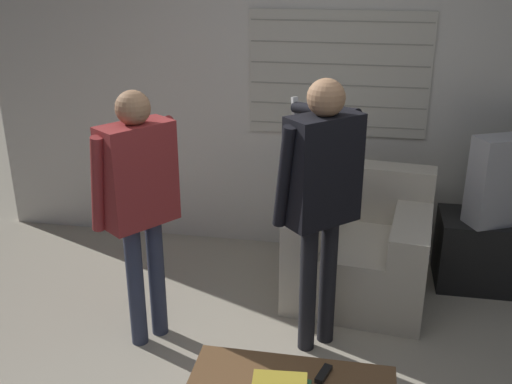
# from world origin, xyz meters

# --- Properties ---
(wall_back) EXTENTS (5.20, 0.08, 2.55)m
(wall_back) POSITION_xyz_m (0.01, 2.03, 1.28)
(wall_back) COLOR silver
(wall_back) RESTS_ON ground_plane
(armchair_beige) EXTENTS (1.00, 0.98, 0.85)m
(armchair_beige) POSITION_xyz_m (0.42, 1.35, 0.34)
(armchair_beige) COLOR beige
(armchair_beige) RESTS_ON ground_plane
(tv_stand) EXTENTS (0.98, 0.44, 0.52)m
(tv_stand) POSITION_xyz_m (1.45, 1.61, 0.26)
(tv_stand) COLOR black
(tv_stand) RESTS_ON ground_plane
(person_left_standing) EXTENTS (0.53, 0.77, 1.56)m
(person_left_standing) POSITION_xyz_m (-0.85, 0.56, 0.98)
(person_left_standing) COLOR #33384C
(person_left_standing) RESTS_ON ground_plane
(person_right_standing) EXTENTS (0.50, 0.83, 1.64)m
(person_right_standing) POSITION_xyz_m (0.17, 0.69, 1.04)
(person_right_standing) COLOR black
(person_right_standing) RESTS_ON ground_plane
(spare_remote) EXTENTS (0.08, 0.14, 0.02)m
(spare_remote) POSITION_xyz_m (0.27, -0.11, 0.40)
(spare_remote) COLOR black
(spare_remote) RESTS_ON coffee_table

